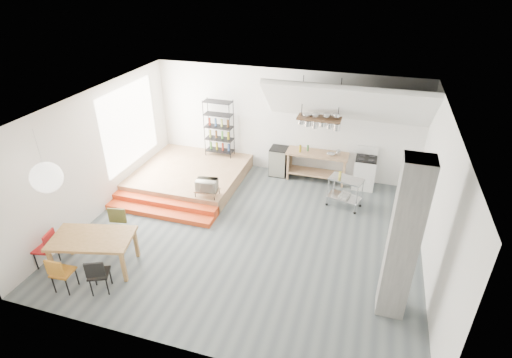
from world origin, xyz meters
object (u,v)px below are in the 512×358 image
(mini_fridge, at_px, (279,161))
(dining_table, at_px, (92,240))
(rolling_cart, at_px, (345,189))
(stove, at_px, (364,172))

(mini_fridge, bearing_deg, dining_table, -116.98)
(rolling_cart, bearing_deg, dining_table, -125.36)
(dining_table, bearing_deg, mini_fridge, 49.12)
(dining_table, bearing_deg, stove, 31.12)
(mini_fridge, bearing_deg, rolling_cart, -31.21)
(rolling_cart, bearing_deg, mini_fridge, 163.72)
(dining_table, distance_m, rolling_cart, 6.30)
(dining_table, distance_m, mini_fridge, 5.97)
(stove, distance_m, rolling_cart, 1.32)
(dining_table, height_order, mini_fridge, mini_fridge)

